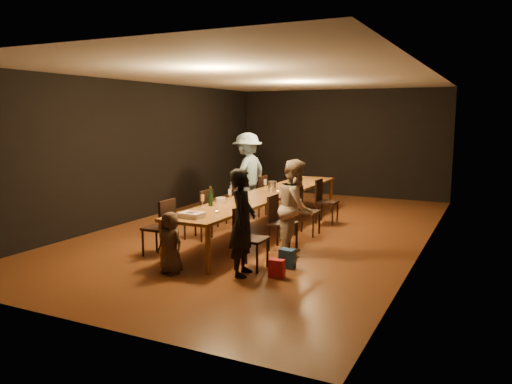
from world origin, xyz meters
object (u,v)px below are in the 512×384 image
at_px(chair_right_2, 308,211).
at_px(chair_left_3, 255,196).
at_px(chair_right_0, 251,238).
at_px(chair_right_3, 327,201).
at_px(champagne_bottle, 211,196).
at_px(chair_left_2, 230,204).
at_px(birthday_cake, 192,215).
at_px(man_blue, 247,173).
at_px(ice_bucket, 272,186).
at_px(table, 267,196).
at_px(plate_stack, 221,200).
at_px(child, 171,243).
at_px(woman_tan, 296,207).
at_px(chair_left_0, 158,227).
at_px(chair_left_1, 198,214).
at_px(chair_right_1, 283,223).
at_px(woman_birthday, 243,223).

height_order(chair_right_2, chair_left_3, same).
distance_m(chair_right_0, chair_right_3, 3.60).
xyz_separation_m(chair_right_2, champagne_bottle, (-1.12, -1.70, 0.46)).
distance_m(chair_left_2, birthday_cake, 2.81).
height_order(chair_right_2, man_blue, man_blue).
xyz_separation_m(birthday_cake, ice_bucket, (-0.03, 3.02, 0.06)).
xyz_separation_m(chair_left_2, champagne_bottle, (0.58, -1.70, 0.46)).
bearing_deg(man_blue, table, 46.91).
distance_m(chair_left_3, plate_stack, 2.69).
relative_size(table, child, 6.61).
relative_size(chair_right_0, chair_right_3, 1.00).
height_order(woman_tan, champagne_bottle, woman_tan).
relative_size(chair_left_0, child, 1.02).
height_order(child, birthday_cake, child).
bearing_deg(birthday_cake, chair_left_3, 103.11).
distance_m(chair_right_0, plate_stack, 1.52).
bearing_deg(woman_tan, ice_bucket, 20.01).
bearing_deg(woman_tan, chair_right_0, 148.96).
bearing_deg(chair_left_1, child, -158.53).
xyz_separation_m(man_blue, plate_stack, (1.00, -2.98, -0.14)).
distance_m(child, ice_bucket, 3.49).
relative_size(man_blue, ice_bucket, 9.62).
height_order(chair_left_2, plate_stack, chair_left_2).
height_order(chair_right_0, chair_right_3, same).
distance_m(chair_right_1, plate_stack, 1.16).
relative_size(chair_right_2, chair_left_3, 1.00).
bearing_deg(chair_right_0, ice_bucket, -161.89).
relative_size(chair_left_0, man_blue, 0.50).
relative_size(chair_left_3, plate_stack, 5.17).
distance_m(chair_right_2, chair_right_3, 1.20).
height_order(woman_tan, ice_bucket, woman_tan).
bearing_deg(woman_birthday, chair_right_2, -12.61).
bearing_deg(child, chair_left_3, 109.51).
xyz_separation_m(chair_right_0, woman_birthday, (0.02, -0.31, 0.30)).
xyz_separation_m(chair_left_0, ice_bucket, (0.80, 2.76, 0.38)).
bearing_deg(woman_tan, chair_left_3, 23.12).
xyz_separation_m(chair_right_1, woman_tan, (0.30, -0.18, 0.32)).
distance_m(chair_right_1, chair_right_3, 2.40).
xyz_separation_m(table, woman_tan, (1.15, -1.38, 0.08)).
distance_m(chair_left_2, man_blue, 1.69).
height_order(chair_left_0, chair_left_1, same).
distance_m(chair_left_2, child, 3.20).
bearing_deg(chair_right_1, chair_right_3, 180.00).
xyz_separation_m(chair_left_2, ice_bucket, (0.80, 0.36, 0.38)).
bearing_deg(chair_left_2, woman_birthday, -147.64).
relative_size(chair_right_2, ice_bucket, 4.78).
bearing_deg(plate_stack, table, 80.18).
height_order(chair_left_0, birthday_cake, chair_left_0).
relative_size(chair_left_2, champagne_bottle, 2.73).
bearing_deg(chair_left_1, chair_right_1, -90.00).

